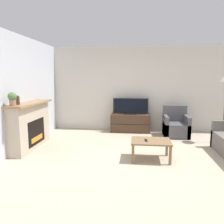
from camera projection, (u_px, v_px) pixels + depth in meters
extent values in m
plane|color=tan|center=(143.00, 160.00, 4.59)|extent=(24.00, 24.00, 0.00)
cube|color=beige|center=(142.00, 89.00, 7.02)|extent=(12.00, 0.06, 2.70)
cube|color=silver|center=(9.00, 94.00, 4.71)|extent=(0.06, 12.00, 2.70)
cube|color=#B7A893|center=(30.00, 126.00, 5.28)|extent=(0.33, 1.50, 1.08)
cube|color=black|center=(37.00, 132.00, 5.28)|extent=(0.01, 0.82, 0.59)
cube|color=orange|center=(37.00, 138.00, 5.30)|extent=(0.01, 0.58, 0.12)
cube|color=#93704C|center=(30.00, 103.00, 5.19)|extent=(0.45, 1.62, 0.05)
cylinder|color=#512D23|center=(18.00, 101.00, 4.69)|extent=(0.07, 0.07, 0.18)
sphere|color=#512D23|center=(18.00, 96.00, 4.68)|extent=(0.04, 0.04, 0.04)
cylinder|color=#936B4C|center=(13.00, 103.00, 4.50)|extent=(0.13, 0.13, 0.12)
sphere|color=#477038|center=(12.00, 96.00, 4.48)|extent=(0.18, 0.18, 0.18)
cube|color=#422D1E|center=(130.00, 123.00, 6.94)|extent=(1.23, 0.44, 0.56)
cube|color=black|center=(130.00, 124.00, 6.72)|extent=(1.21, 0.01, 0.01)
cube|color=black|center=(130.00, 114.00, 6.89)|extent=(0.38, 0.18, 0.04)
cube|color=black|center=(131.00, 106.00, 6.85)|extent=(1.10, 0.03, 0.47)
cube|color=black|center=(131.00, 106.00, 6.84)|extent=(1.01, 0.01, 0.42)
cube|color=#4C4C51|center=(176.00, 130.00, 6.41)|extent=(0.70, 0.76, 0.40)
cube|color=#4C4C51|center=(175.00, 113.00, 6.65)|extent=(0.70, 0.14, 0.48)
cube|color=#4C4C51|center=(166.00, 126.00, 6.43)|extent=(0.10, 0.76, 0.62)
cube|color=#4C4C51|center=(187.00, 126.00, 6.36)|extent=(0.10, 0.76, 0.62)
cube|color=brown|center=(151.00, 141.00, 4.55)|extent=(0.81, 0.60, 0.03)
cube|color=brown|center=(133.00, 154.00, 4.37)|extent=(0.05, 0.05, 0.38)
cube|color=brown|center=(170.00, 156.00, 4.28)|extent=(0.05, 0.05, 0.38)
cube|color=brown|center=(133.00, 146.00, 4.88)|extent=(0.05, 0.05, 0.38)
cube|color=brown|center=(167.00, 147.00, 4.79)|extent=(0.05, 0.05, 0.38)
cube|color=black|center=(146.00, 140.00, 4.53)|extent=(0.06, 0.15, 0.02)
cylinder|color=black|center=(222.00, 142.00, 5.85)|extent=(0.30, 0.30, 0.01)
cylinder|color=brown|center=(224.00, 112.00, 5.73)|extent=(0.03, 0.03, 1.59)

